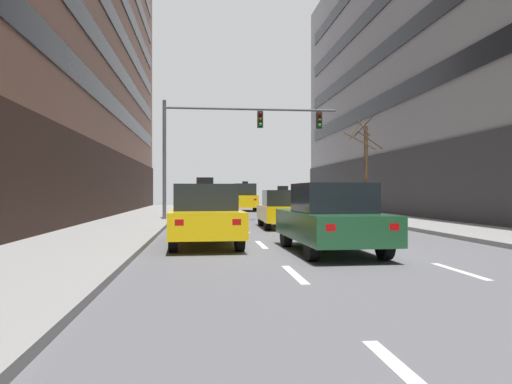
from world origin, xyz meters
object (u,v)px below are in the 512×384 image
at_px(taxi_driving_0, 205,215).
at_px(taxi_driving_4, 282,209).
at_px(car_driving_3, 331,219).
at_px(taxi_driving_2, 245,197).
at_px(car_driving_1, 204,208).
at_px(street_tree_1, 365,166).
at_px(traffic_signal_0, 228,133).

bearing_deg(taxi_driving_0, taxi_driving_4, 63.20).
height_order(taxi_driving_0, car_driving_3, taxi_driving_0).
bearing_deg(taxi_driving_2, car_driving_1, -100.50).
relative_size(taxi_driving_0, car_driving_3, 1.00).
relative_size(car_driving_1, taxi_driving_4, 1.09).
distance_m(car_driving_1, taxi_driving_2, 17.97).
distance_m(car_driving_3, taxi_driving_4, 8.34).
bearing_deg(car_driving_1, car_driving_3, -70.31).
relative_size(taxi_driving_2, street_tree_1, 0.75).
distance_m(taxi_driving_0, street_tree_1, 16.83).
xyz_separation_m(car_driving_3, taxi_driving_4, (0.17, 8.34, -0.06)).
height_order(car_driving_1, taxi_driving_2, taxi_driving_2).
relative_size(taxi_driving_4, traffic_signal_0, 0.47).
bearing_deg(car_driving_1, traffic_signal_0, 74.77).
xyz_separation_m(taxi_driving_2, car_driving_3, (-0.19, -26.30, -0.23)).
xyz_separation_m(taxi_driving_4, street_tree_1, (6.11, 7.42, 2.25)).
bearing_deg(traffic_signal_0, car_driving_3, -81.96).
height_order(taxi_driving_0, taxi_driving_2, taxi_driving_2).
bearing_deg(taxi_driving_0, street_tree_1, 55.94).
distance_m(taxi_driving_0, car_driving_1, 6.70).
distance_m(traffic_signal_0, street_tree_1, 8.66).
relative_size(car_driving_3, traffic_signal_0, 0.52).
bearing_deg(car_driving_1, taxi_driving_2, 79.50).
distance_m(taxi_driving_2, taxi_driving_4, 17.96).
xyz_separation_m(taxi_driving_2, taxi_driving_4, (-0.02, -17.96, -0.29)).
xyz_separation_m(car_driving_1, traffic_signal_0, (1.23, 4.52, 3.64)).
xyz_separation_m(taxi_driving_2, street_tree_1, (6.09, -10.54, 1.96)).
bearing_deg(taxi_driving_2, street_tree_1, -60.00).
height_order(taxi_driving_2, street_tree_1, street_tree_1).
bearing_deg(taxi_driving_4, street_tree_1, 50.52).
height_order(taxi_driving_4, street_tree_1, street_tree_1).
xyz_separation_m(taxi_driving_0, car_driving_1, (-0.02, 6.70, 0.00)).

